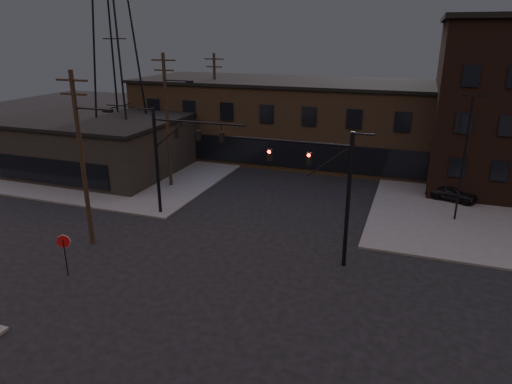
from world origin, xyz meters
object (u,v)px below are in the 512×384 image
Objects in this scene: traffic_signal_far at (171,151)px; stop_sign at (64,246)px; parked_car_lot_a at (452,192)px; traffic_signal_near at (329,184)px; car_crossing at (320,158)px; parked_car_lot_b at (506,186)px.

traffic_signal_far is 10.55m from stop_sign.
stop_sign reaches higher than parked_car_lot_a.
stop_sign is at bearing 151.81° from parked_car_lot_a.
traffic_signal_near and traffic_signal_far have the same top height.
traffic_signal_far reaches higher than car_crossing.
car_crossing is at bearing 102.96° from traffic_signal_near.
parked_car_lot_a is at bearing -48.63° from car_crossing.
parked_car_lot_b is (25.33, 23.65, -1.08)m from stop_sign.
traffic_signal_near is 1.88× the size of parked_car_lot_b.
traffic_signal_far is (-12.07, 3.50, 0.08)m from traffic_signal_near.
car_crossing reaches higher than parked_car_lot_a.
stop_sign is at bearing 129.25° from parked_car_lot_b.
traffic_signal_far is 19.45m from car_crossing.
traffic_signal_near is 21.34m from parked_car_lot_b.
parked_car_lot_b is 0.91× the size of car_crossing.
traffic_signal_near is at bearing 168.99° from parked_car_lot_a.
traffic_signal_near is 3.23× the size of stop_sign.
car_crossing is (8.51, 27.53, -1.08)m from stop_sign.
traffic_signal_far is 2.06× the size of parked_car_lot_a.
stop_sign is 0.58× the size of parked_car_lot_b.
parked_car_lot_a is 14.38m from car_crossing.
traffic_signal_near reaches higher than car_crossing.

